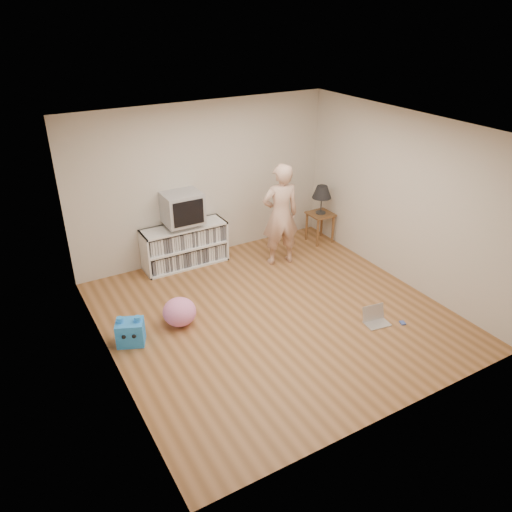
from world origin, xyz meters
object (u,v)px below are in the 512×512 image
(laptop, at_px, (375,318))
(media_unit, at_px, (184,245))
(crt_tv, at_px, (182,208))
(plush_blue, at_px, (130,332))
(dvd_deck, at_px, (183,224))
(plush_pink, at_px, (179,312))
(side_table, at_px, (320,220))
(person, at_px, (280,215))
(table_lamp, at_px, (322,193))

(laptop, bearing_deg, media_unit, 127.43)
(crt_tv, distance_m, plush_blue, 2.36)
(dvd_deck, distance_m, plush_pink, 1.82)
(side_table, bearing_deg, laptop, -109.57)
(person, distance_m, plush_blue, 3.09)
(person, bearing_deg, plush_pink, 32.87)
(media_unit, distance_m, crt_tv, 0.67)
(table_lamp, relative_size, plush_blue, 1.21)
(dvd_deck, distance_m, person, 1.58)
(side_table, relative_size, laptop, 1.50)
(plush_blue, bearing_deg, dvd_deck, 72.18)
(dvd_deck, bearing_deg, plush_pink, -115.43)
(media_unit, distance_m, person, 1.66)
(person, bearing_deg, crt_tv, -15.53)
(dvd_deck, bearing_deg, crt_tv, -90.00)
(laptop, distance_m, plush_pink, 2.68)
(side_table, bearing_deg, table_lamp, 0.00)
(dvd_deck, bearing_deg, laptop, -60.93)
(crt_tv, bearing_deg, laptop, -60.91)
(dvd_deck, xyz_separation_m, laptop, (1.60, -2.87, -0.67))
(crt_tv, relative_size, person, 0.35)
(plush_pink, bearing_deg, media_unit, 64.79)
(plush_pink, bearing_deg, laptop, -29.08)
(dvd_deck, relative_size, side_table, 0.82)
(plush_pink, bearing_deg, dvd_deck, 64.57)
(media_unit, relative_size, dvd_deck, 3.11)
(table_lamp, bearing_deg, laptop, -109.57)
(plush_blue, bearing_deg, table_lamp, 41.59)
(table_lamp, bearing_deg, plush_pink, -159.64)
(side_table, distance_m, person, 1.21)
(side_table, distance_m, laptop, 2.68)
(media_unit, height_order, laptop, media_unit)
(side_table, xyz_separation_m, laptop, (-0.89, -2.50, -0.35))
(media_unit, distance_m, side_table, 2.52)
(crt_tv, bearing_deg, plush_blue, -131.41)
(side_table, bearing_deg, plush_blue, -161.95)
(media_unit, bearing_deg, table_lamp, -8.82)
(dvd_deck, height_order, crt_tv, crt_tv)
(dvd_deck, relative_size, laptop, 1.23)
(media_unit, distance_m, table_lamp, 2.58)
(person, distance_m, plush_pink, 2.41)
(person, bearing_deg, table_lamp, -151.50)
(person, bearing_deg, plush_blue, 29.38)
(side_table, xyz_separation_m, person, (-1.08, -0.34, 0.44))
(laptop, distance_m, plush_blue, 3.29)
(crt_tv, distance_m, laptop, 3.42)
(side_table, xyz_separation_m, table_lamp, (0.00, 0.00, 0.53))
(media_unit, xyz_separation_m, table_lamp, (2.48, -0.39, 0.59))
(plush_blue, height_order, plush_pink, plush_blue)
(dvd_deck, xyz_separation_m, plush_pink, (-0.75, -1.57, -0.54))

